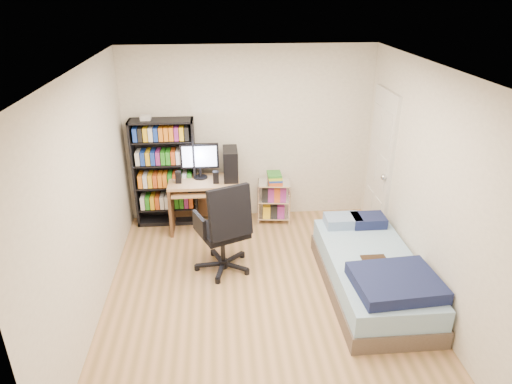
{
  "coord_description": "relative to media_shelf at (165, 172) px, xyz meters",
  "views": [
    {
      "loc": [
        -0.43,
        -4.22,
        3.21
      ],
      "look_at": [
        -0.03,
        0.4,
        1.09
      ],
      "focal_mm": 32.0,
      "sensor_mm": 36.0,
      "label": 1
    }
  ],
  "objects": [
    {
      "name": "room",
      "position": [
        1.2,
        -1.84,
        0.45
      ],
      "size": [
        3.58,
        4.08,
        2.58
      ],
      "color": "tan",
      "rests_on": "ground"
    },
    {
      "name": "media_shelf",
      "position": [
        0.0,
        0.0,
        0.0
      ],
      "size": [
        0.87,
        0.29,
        1.61
      ],
      "color": "black",
      "rests_on": "room"
    },
    {
      "name": "computer_desk",
      "position": [
        0.65,
        -0.17,
        -0.13
      ],
      "size": [
        0.98,
        0.57,
        1.23
      ],
      "color": "tan",
      "rests_on": "room"
    },
    {
      "name": "office_chair",
      "position": [
        0.8,
        -1.32,
        -0.42
      ],
      "size": [
        0.92,
        0.92,
        1.18
      ],
      "rotation": [
        0.0,
        0.0,
        0.4
      ],
      "color": "black",
      "rests_on": "room"
    },
    {
      "name": "wire_cart",
      "position": [
        1.55,
        -0.09,
        -0.3
      ],
      "size": [
        0.5,
        0.38,
        0.76
      ],
      "rotation": [
        0.0,
        0.0,
        -0.11
      ],
      "color": "white",
      "rests_on": "room"
    },
    {
      "name": "bed",
      "position": [
        2.45,
        -1.91,
        -0.55
      ],
      "size": [
        0.98,
        1.96,
        0.56
      ],
      "color": "brown",
      "rests_on": "room"
    },
    {
      "name": "door",
      "position": [
        2.93,
        -0.49,
        0.2
      ],
      "size": [
        0.12,
        0.8,
        2.0
      ],
      "color": "silver",
      "rests_on": "room"
    }
  ]
}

